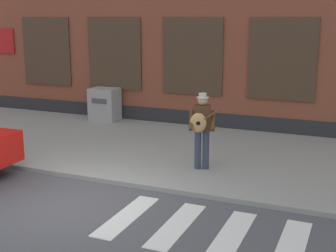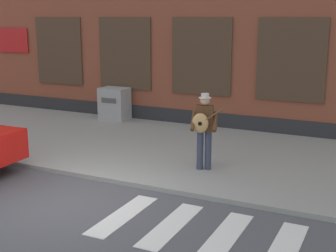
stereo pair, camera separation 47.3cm
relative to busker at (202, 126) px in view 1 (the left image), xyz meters
name	(u,v)px [view 1 (the left image)]	position (x,y,z in m)	size (l,w,h in m)	color
ground_plane	(70,203)	(-1.72, -2.65, -1.09)	(160.00, 160.00, 0.00)	#4C4C51
sidewalk	(156,148)	(-1.72, 1.33, -1.04)	(28.00, 5.56, 0.10)	gray
building_backdrop	(213,9)	(-1.72, 6.11, 2.63)	(28.00, 4.06, 7.45)	brown
crosswalk	(261,240)	(1.95, -2.75, -1.08)	(5.20, 1.90, 0.01)	silver
busker	(202,126)	(0.00, 0.00, 0.00)	(0.78, 0.65, 1.73)	#33384C
utility_box	(105,104)	(-4.64, 3.66, -0.45)	(0.92, 0.70, 1.06)	#9E9E9E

